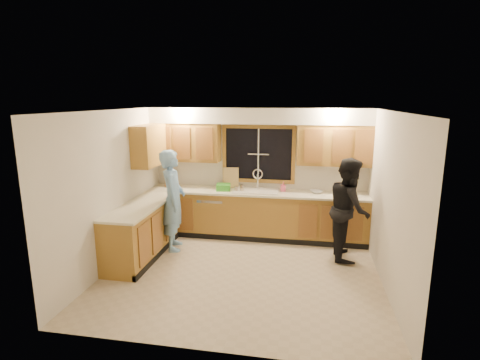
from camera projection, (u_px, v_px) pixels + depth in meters
name	position (u px, v px, depth m)	size (l,w,h in m)	color
floor	(242.00, 273.00, 5.86)	(4.20, 4.20, 0.00)	#C5B498
ceiling	(242.00, 111.00, 5.33)	(4.20, 4.20, 0.00)	white
wall_back	(258.00, 172.00, 7.42)	(4.20, 4.20, 0.00)	silver
wall_left	(112.00, 190.00, 5.96)	(3.80, 3.80, 0.00)	silver
wall_right	(390.00, 202.00, 5.23)	(3.80, 3.80, 0.00)	silver
base_cabinets_back	(256.00, 215.00, 7.31)	(4.20, 0.60, 0.88)	#AC7D31
base_cabinets_left	(142.00, 231.00, 6.41)	(0.60, 1.90, 0.88)	#AC7D31
countertop_back	(256.00, 192.00, 7.19)	(4.20, 0.63, 0.04)	#F1E9CA
countertop_left	(141.00, 206.00, 6.31)	(0.63, 1.90, 0.04)	#F1E9CA
upper_cabinets_left	(186.00, 142.00, 7.39)	(1.35, 0.33, 0.75)	#AC7D31
upper_cabinets_right	(334.00, 145.00, 6.90)	(1.35, 0.33, 0.75)	#AC7D31
upper_cabinets_return	(149.00, 145.00, 6.88)	(0.33, 0.90, 0.75)	#AC7D31
soffit	(258.00, 116.00, 7.02)	(4.20, 0.35, 0.30)	white
window_frame	(258.00, 154.00, 7.34)	(1.44, 0.03, 1.14)	black
sink	(256.00, 194.00, 7.22)	(0.86, 0.52, 0.57)	white
dishwasher	(214.00, 214.00, 7.45)	(0.60, 0.56, 0.82)	silver
stove	(127.00, 243.00, 5.86)	(0.58, 0.75, 0.90)	silver
man	(173.00, 200.00, 6.64)	(0.66, 0.43, 1.81)	#7BB0E8
woman	(349.00, 209.00, 6.27)	(0.84, 0.65, 1.72)	black
knife_block	(169.00, 181.00, 7.54)	(0.12, 0.10, 0.22)	#976029
cutting_board	(231.00, 178.00, 7.45)	(0.31, 0.02, 0.41)	tan
dish_crate	(223.00, 187.00, 7.28)	(0.27, 0.25, 0.12)	green
soap_bottle	(283.00, 187.00, 7.19)	(0.08, 0.08, 0.18)	#F45C86
bowl	(316.00, 192.00, 7.05)	(0.21, 0.21, 0.05)	silver
can_left	(236.00, 189.00, 7.14)	(0.06, 0.06, 0.11)	#B6A48C
can_right	(242.00, 188.00, 7.16)	(0.07, 0.07, 0.13)	#B6A48C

